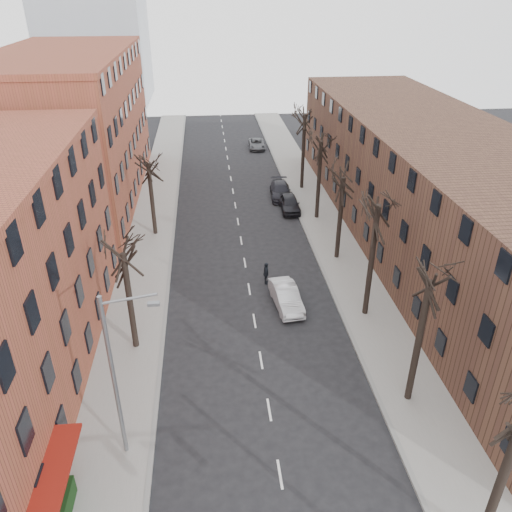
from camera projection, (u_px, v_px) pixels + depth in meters
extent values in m
cube|color=gray|center=(152.00, 229.00, 45.87)|extent=(4.00, 90.00, 0.15)
cube|color=gray|center=(323.00, 222.00, 47.28)|extent=(4.00, 90.00, 0.15)
cube|color=brown|center=(71.00, 131.00, 49.69)|extent=(12.00, 28.00, 14.00)
cube|color=#4D3124|center=(435.00, 189.00, 41.26)|extent=(12.00, 50.00, 10.00)
cylinder|color=slate|center=(114.00, 382.00, 22.00)|extent=(0.20, 0.20, 9.00)
cylinder|color=slate|center=(128.00, 299.00, 20.03)|extent=(2.39, 0.12, 0.46)
cube|color=slate|center=(154.00, 304.00, 20.27)|extent=(0.50, 0.22, 0.14)
imported|color=silver|center=(286.00, 297.00, 34.76)|extent=(2.08, 4.67, 1.49)
imported|color=black|center=(290.00, 203.00, 49.48)|extent=(1.87, 4.53, 1.53)
imported|color=black|center=(280.00, 191.00, 52.59)|extent=(2.36, 5.18, 1.47)
imported|color=#54565B|center=(257.00, 144.00, 68.23)|extent=(2.21, 4.57, 1.26)
imported|color=black|center=(266.00, 273.00, 37.28)|extent=(0.49, 1.07, 1.78)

